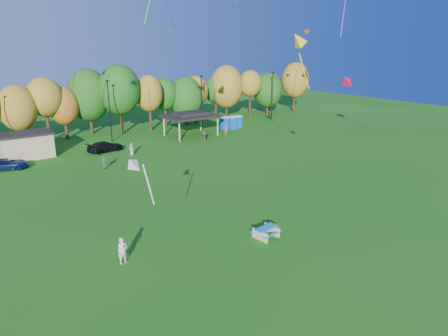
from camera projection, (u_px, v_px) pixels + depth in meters
ground at (292, 255)px, 27.74m from camera, size 160.00×160.00×0.00m
tree_line at (77, 100)px, 60.87m from camera, size 93.57×10.55×11.15m
lamp_posts at (110, 109)px, 58.55m from camera, size 64.50×0.25×9.09m
utility_building at (26, 145)px, 51.31m from camera, size 6.30×4.30×3.25m
pavilion at (191, 116)px, 63.35m from camera, size 8.20×6.20×3.77m
porta_potties at (231, 122)px, 69.17m from camera, size 3.75×1.80×2.18m
picnic_table at (266, 231)px, 30.15m from camera, size 2.04×1.76×0.81m
kite_flyer at (123, 251)px, 26.43m from camera, size 0.67×0.44×1.84m
car_c at (7, 164)px, 46.55m from camera, size 4.95×3.07×1.28m
car_d at (105, 147)px, 54.33m from camera, size 5.12×2.64×1.42m
far_person_1 at (205, 136)px, 60.11m from camera, size 1.13×1.46×1.55m
far_person_2 at (226, 131)px, 63.36m from camera, size 0.69×0.60×1.60m
far_person_3 at (132, 149)px, 52.65m from camera, size 0.67×0.87×1.60m
far_person_5 at (104, 163)px, 46.48m from camera, size 1.03×0.92×1.67m
kite_3 at (133, 164)px, 23.10m from camera, size 1.99×1.67×3.41m
kite_5 at (346, 80)px, 31.86m from camera, size 1.45×1.17×1.33m
kite_7 at (308, 31)px, 58.30m from camera, size 0.92×1.20×1.17m
kite_9 at (298, 40)px, 36.55m from camera, size 3.41×2.10×5.57m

